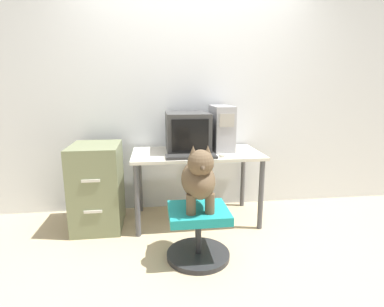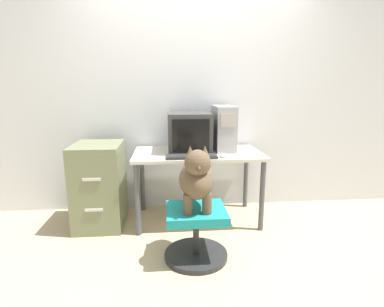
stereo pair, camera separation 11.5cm
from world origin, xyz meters
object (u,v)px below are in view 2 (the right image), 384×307
object	(u,v)px
pc_tower	(224,128)
dog	(196,177)
crt_monitor	(189,132)
keyboard	(192,156)
office_chair	(196,232)
filing_cabinet	(100,185)

from	to	relation	value
pc_tower	dog	size ratio (longest dim) A/B	0.86
crt_monitor	dog	xyz separation A→B (m)	(-0.01, -0.80, -0.23)
dog	keyboard	bearing A→B (deg)	89.49
office_chair	dog	bearing A→B (deg)	-90.00
keyboard	dog	size ratio (longest dim) A/B	0.90
crt_monitor	keyboard	xyz separation A→B (m)	(-0.00, -0.32, -0.18)
pc_tower	office_chair	distance (m)	1.16
pc_tower	filing_cabinet	bearing A→B (deg)	-173.93
crt_monitor	dog	size ratio (longest dim) A/B	0.91
crt_monitor	keyboard	distance (m)	0.37
crt_monitor	filing_cabinet	distance (m)	1.04
office_chair	dog	distance (m)	0.46
dog	office_chair	bearing A→B (deg)	90.00
pc_tower	keyboard	size ratio (longest dim) A/B	0.96
filing_cabinet	dog	bearing A→B (deg)	-38.31
keyboard	office_chair	size ratio (longest dim) A/B	0.92
dog	pc_tower	bearing A→B (deg)	66.40
crt_monitor	dog	distance (m)	0.84
dog	filing_cabinet	xyz separation A→B (m)	(-0.89, 0.71, -0.27)
crt_monitor	keyboard	world-z (taller)	crt_monitor
keyboard	pc_tower	bearing A→B (deg)	44.52
office_chair	dog	xyz separation A→B (m)	(-0.00, -0.01, 0.46)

